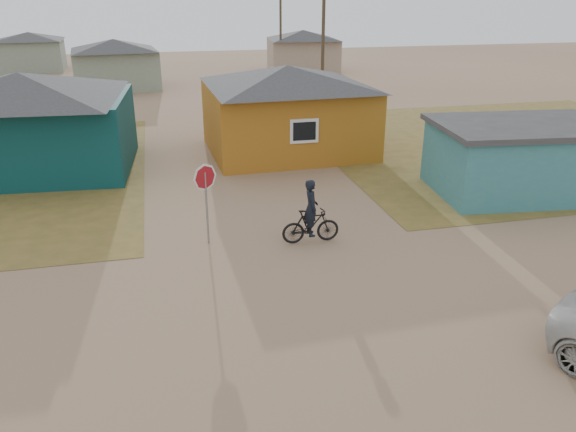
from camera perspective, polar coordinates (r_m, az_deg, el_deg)
The scene contains 12 objects.
ground at distance 13.27m, azimuth 3.19°, elevation -9.99°, with size 120.00×120.00×0.00m, color #967456.
grass_ne at distance 30.20m, azimuth 22.34°, elevation 7.00°, with size 20.00×18.00×0.00m, color olive.
house_teal at distance 25.32m, azimuth -25.12°, elevation 8.69°, with size 8.93×7.08×4.00m.
house_yellow at distance 25.92m, azimuth -0.06°, elevation 10.91°, with size 7.72×6.76×3.90m.
shed_turquoise at distance 22.22m, azimuth 22.59°, elevation 5.46°, with size 6.71×4.93×2.60m.
house_pale_west at distance 45.14m, azimuth -17.12°, elevation 14.61°, with size 7.04×6.15×3.60m.
house_beige_east at distance 52.72m, azimuth 1.53°, elevation 16.48°, with size 6.95×6.05×3.60m.
house_pale_north at distance 58.01m, azimuth -24.67°, elevation 14.99°, with size 6.28×5.81×3.40m.
utility_pole_near at distance 34.31m, azimuth 3.58°, elevation 17.23°, with size 1.40×0.20×8.00m.
utility_pole_far at distance 50.02m, azimuth -0.76°, elevation 18.81°, with size 1.40×0.20×8.00m.
stop_sign at distance 16.24m, azimuth -8.39°, elevation 3.08°, with size 0.80×0.17×2.46m.
cyclist at distance 16.54m, azimuth 2.33°, elevation -0.40°, with size 1.74×0.63×1.96m.
Camera 1 is at (-3.26, -10.76, 7.05)m, focal length 35.00 mm.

